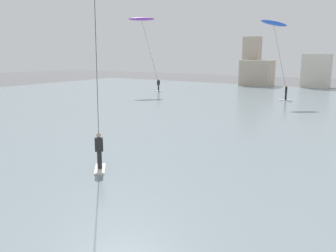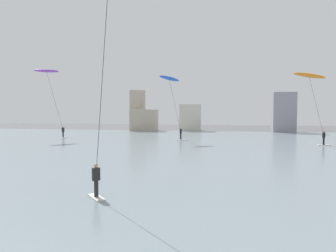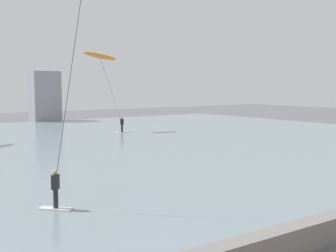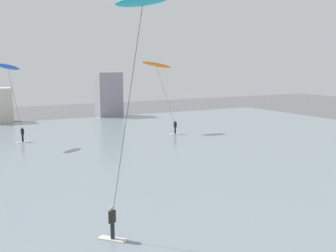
% 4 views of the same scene
% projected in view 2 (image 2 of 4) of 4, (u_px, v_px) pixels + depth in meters
% --- Properties ---
extents(water_bay, '(84.00, 52.00, 0.10)m').
position_uv_depth(water_bay, '(190.00, 150.00, 32.44)').
color(water_bay, gray).
rests_on(water_bay, ground).
extents(far_shore_buildings, '(30.23, 5.73, 7.73)m').
position_uv_depth(far_shore_buildings, '(194.00, 116.00, 58.90)').
color(far_shore_buildings, '#B7A893').
rests_on(far_shore_buildings, ground).
extents(kitesurfer_blue, '(3.40, 2.95, 8.49)m').
position_uv_depth(kitesurfer_blue, '(171.00, 86.00, 40.65)').
color(kitesurfer_blue, silver).
rests_on(kitesurfer_blue, water_bay).
extents(kitesurfer_purple, '(3.01, 4.39, 9.46)m').
position_uv_depth(kitesurfer_purple, '(48.00, 76.00, 43.11)').
color(kitesurfer_purple, silver).
rests_on(kitesurfer_purple, water_bay).
extents(kitesurfer_orange, '(3.82, 4.18, 8.81)m').
position_uv_depth(kitesurfer_orange, '(310.00, 80.00, 38.47)').
color(kitesurfer_orange, silver).
rests_on(kitesurfer_orange, water_bay).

